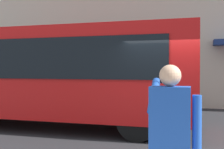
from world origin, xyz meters
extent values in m
plane|color=#232326|center=(0.00, 0.00, 0.00)|extent=(60.00, 60.00, 0.00)
cube|color=red|center=(3.95, -0.77, 1.70)|extent=(9.00, 2.50, 2.60)
cube|color=black|center=(3.95, 0.49, 2.10)|extent=(7.60, 0.06, 1.10)
cylinder|color=black|center=(0.95, -1.87, 0.50)|extent=(1.00, 0.28, 1.00)
cylinder|color=black|center=(0.95, 0.33, 0.50)|extent=(1.00, 0.28, 1.00)
cube|color=#1E4CAD|center=(-0.16, 4.37, 1.30)|extent=(0.40, 0.24, 0.66)
sphere|color=#D8A884|center=(-0.16, 4.37, 1.74)|extent=(0.22, 0.22, 0.22)
cylinder|color=#1E4CAD|center=(-0.42, 4.37, 1.26)|extent=(0.09, 0.09, 0.58)
cylinder|color=#1E4CAD|center=(0.02, 4.21, 1.52)|extent=(0.09, 0.48, 0.37)
cube|color=black|center=(-0.06, 4.07, 1.72)|extent=(0.07, 0.01, 0.14)
camera|label=1|loc=(-0.36, 7.24, 1.80)|focal=45.05mm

